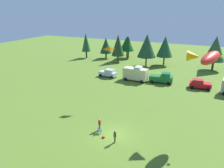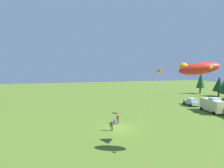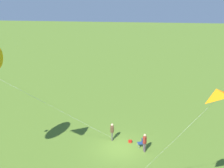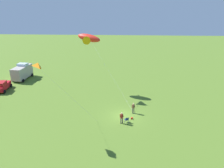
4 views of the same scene
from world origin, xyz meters
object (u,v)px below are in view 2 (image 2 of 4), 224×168
Objects in this scene: backpack_on_grass at (111,126)px; kite_large_fish at (196,69)px; kite_delta_orange at (160,70)px; person_spectator at (118,118)px; van_camper_beige at (212,105)px; folding_chair at (114,122)px; car_silver_compact at (191,102)px; person_kite_flyer at (112,124)px.

backpack_on_grass is 0.03× the size of kite_large_fish.
kite_large_fish is 15.37m from kite_delta_orange.
van_camper_beige is (-2.75, 22.28, 0.62)m from person_spectator.
van_camper_beige is (-3.04, 23.01, 1.16)m from folding_chair.
kite_large_fish is (14.54, -16.18, 8.31)m from van_camper_beige.
folding_chair is 0.94m from person_spectator.
person_spectator is at bearing -61.61° from car_silver_compact.
person_kite_flyer is at bearing -40.61° from folding_chair.
folding_chair is 0.07× the size of kite_large_fish.
folding_chair is 2.56× the size of backpack_on_grass.
person_spectator is at bearing -152.64° from kite_large_fish.
kite_large_fish is at bearing 35.91° from backpack_on_grass.
van_camper_beige is 0.50× the size of kite_large_fish.
kite_delta_orange reaches higher than car_silver_compact.
backpack_on_grass is at bearing -60.25° from car_silver_compact.
folding_chair is 0.47× the size of person_spectator.
kite_large_fish is at bearing -44.91° from van_camper_beige.
car_silver_compact reaches higher than backpack_on_grass.
car_silver_compact is at bearing 111.99° from person_kite_flyer.
kite_large_fish reaches higher than van_camper_beige.
kite_large_fish is at bearing 36.09° from person_kite_flyer.
kite_delta_orange reaches higher than folding_chair.
van_camper_beige is (6.79, 0.19, 0.69)m from car_silver_compact.
kite_delta_orange is (-6.21, 11.40, 8.34)m from person_kite_flyer.
folding_chair is 16.39m from kite_large_fish.
backpack_on_grass is 15.15m from kite_delta_orange.
kite_large_fish reaches higher than backpack_on_grass.
backpack_on_grass is (-1.74, 0.26, -0.91)m from person_kite_flyer.
person_kite_flyer is 5.44× the size of backpack_on_grass.
person_kite_flyer reaches higher than backpack_on_grass.
person_spectator is 2.18m from backpack_on_grass.
person_kite_flyer is 0.16× the size of kite_large_fish.
van_camper_beige is (-4.07, 23.77, 1.53)m from backpack_on_grass.
van_camper_beige is 0.56× the size of kite_delta_orange.
person_kite_flyer is 3.01m from folding_chair.
person_spectator is at bearing 144.38° from person_kite_flyer.
person_kite_flyer is 24.73m from van_camper_beige.
person_kite_flyer is 0.18× the size of kite_delta_orange.
van_camper_beige is at bearing 6.64° from car_silver_compact.
car_silver_compact is (-10.85, 23.58, 0.84)m from backpack_on_grass.
van_camper_beige is at bearing 99.71° from backpack_on_grass.
kite_delta_orange is at bearing 112.71° from person_kite_flyer.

